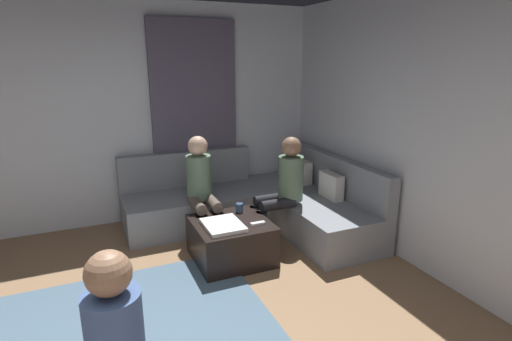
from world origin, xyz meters
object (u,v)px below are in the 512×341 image
Objects in this scene: sectional_couch at (260,203)px; person_on_couch_back at (283,185)px; person_on_couch_side at (202,186)px; coffee_mug at (239,208)px; game_remote at (258,223)px; ottoman at (231,240)px.

person_on_couch_back is (0.51, 0.06, 0.38)m from sectional_couch.
person_on_couch_side is (0.15, -0.78, 0.38)m from sectional_couch.
coffee_mug is 0.63× the size of game_remote.
coffee_mug is (-0.22, 0.18, 0.26)m from ottoman.
person_on_couch_side reaches higher than coffee_mug.
game_remote reaches higher than ottoman.
sectional_couch is at bearing 6.21° from person_on_couch_back.
ottoman is 0.63× the size of person_on_couch_back.
coffee_mug is at bearing -43.18° from sectional_couch.
sectional_couch is 17.00× the size of game_remote.
game_remote is at bearing 115.59° from person_on_couch_side.
sectional_couch is 0.88m from person_on_couch_side.
person_on_couch_back reaches higher than game_remote.
coffee_mug is 0.50m from person_on_couch_side.
person_on_couch_side reaches higher than ottoman.
game_remote is 0.12× the size of person_on_couch_back.
game_remote is (0.89, -0.42, 0.15)m from sectional_couch.
person_on_couch_side reaches higher than sectional_couch.
sectional_couch reaches higher than ottoman.
ottoman is 0.38m from coffee_mug.
person_on_couch_side is (-0.36, -0.83, 0.00)m from person_on_couch_back.
person_on_couch_back reaches higher than ottoman.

